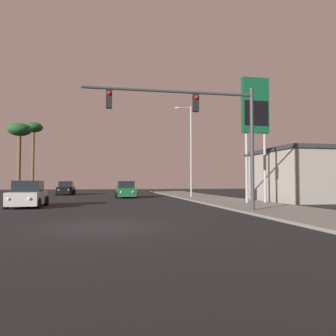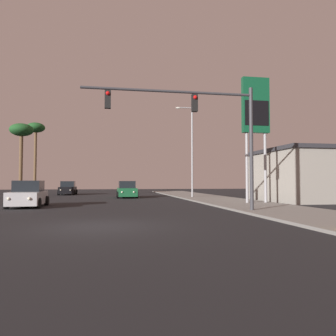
{
  "view_description": "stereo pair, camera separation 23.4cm",
  "coord_description": "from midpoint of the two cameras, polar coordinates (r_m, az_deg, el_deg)",
  "views": [
    {
      "loc": [
        0.16,
        -12.04,
        1.6
      ],
      "look_at": [
        4.28,
        10.06,
        2.55
      ],
      "focal_mm": 35.0,
      "sensor_mm": 36.0,
      "label": 1
    },
    {
      "loc": [
        0.39,
        -12.08,
        1.6
      ],
      "look_at": [
        4.28,
        10.06,
        2.55
      ],
      "focal_mm": 35.0,
      "sensor_mm": 36.0,
      "label": 2
    }
  ],
  "objects": [
    {
      "name": "traffic_light_mast",
      "position": [
        17.22,
        5.89,
        8.32
      ],
      "size": [
        8.93,
        0.36,
        6.5
      ],
      "color": "#38383D",
      "rests_on": "sidewalk_right"
    },
    {
      "name": "sidewalk_right",
      "position": [
        23.96,
        12.18,
        -6.06
      ],
      "size": [
        5.0,
        60.0,
        0.12
      ],
      "color": "gray",
      "rests_on": "ground"
    },
    {
      "name": "building_gas_station",
      "position": [
        30.5,
        24.98,
        -1.15
      ],
      "size": [
        10.3,
        8.3,
        4.3
      ],
      "color": "gray",
      "rests_on": "ground"
    },
    {
      "name": "car_green",
      "position": [
        33.35,
        -7.58,
        -3.84
      ],
      "size": [
        2.04,
        4.33,
        1.68
      ],
      "rotation": [
        0.0,
        0.0,
        3.16
      ],
      "color": "#195933",
      "rests_on": "ground"
    },
    {
      "name": "palm_tree_far",
      "position": [
        47.58,
        -22.52,
        5.87
      ],
      "size": [
        2.4,
        2.4,
        9.55
      ],
      "color": "brown",
      "rests_on": "ground"
    },
    {
      "name": "gas_station_sign",
      "position": [
        24.73,
        14.68,
        9.36
      ],
      "size": [
        2.0,
        0.42,
        9.0
      ],
      "color": "#99999E",
      "rests_on": "sidewalk_right"
    },
    {
      "name": "ground_plane",
      "position": [
        12.17,
        -11.95,
        -9.94
      ],
      "size": [
        120.0,
        120.0,
        0.0
      ],
      "primitive_type": "plane",
      "color": "black"
    },
    {
      "name": "street_lamp",
      "position": [
        32.61,
        3.62,
        3.78
      ],
      "size": [
        1.74,
        0.24,
        9.0
      ],
      "color": "#99999E",
      "rests_on": "sidewalk_right"
    },
    {
      "name": "car_silver",
      "position": [
        22.73,
        -23.49,
        -4.34
      ],
      "size": [
        2.04,
        4.34,
        1.68
      ],
      "rotation": [
        0.0,
        0.0,
        3.17
      ],
      "color": "#B7B7BC",
      "rests_on": "ground"
    },
    {
      "name": "palm_tree_mid",
      "position": [
        37.53,
        -24.59,
        5.54
      ],
      "size": [
        2.4,
        2.4,
        7.69
      ],
      "color": "brown",
      "rests_on": "ground"
    },
    {
      "name": "car_black",
      "position": [
        42.62,
        -17.49,
        -3.44
      ],
      "size": [
        2.04,
        4.32,
        1.68
      ],
      "rotation": [
        0.0,
        0.0,
        3.16
      ],
      "color": "black",
      "rests_on": "ground"
    }
  ]
}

